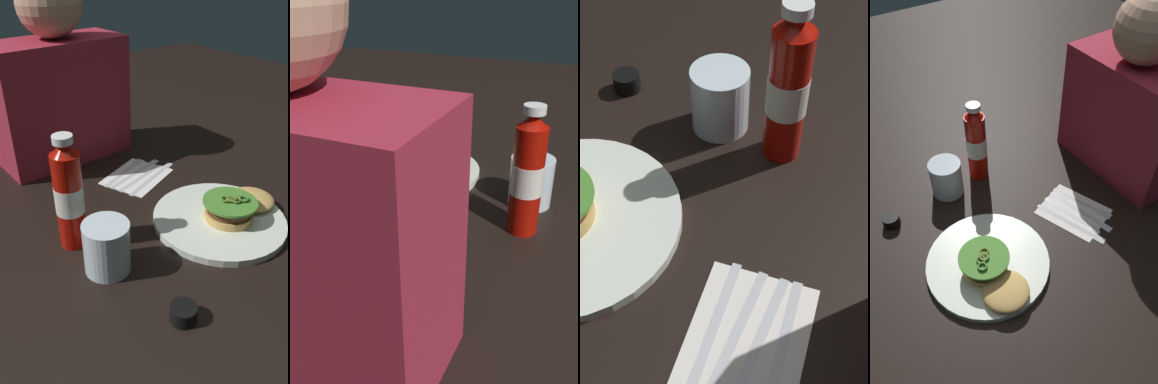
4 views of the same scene
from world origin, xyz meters
TOP-DOWN VIEW (x-y plane):
  - ground_plane at (0.00, 0.00)m, footprint 3.00×3.00m
  - dinner_plate at (0.12, -0.02)m, footprint 0.30×0.30m
  - burger_sandwich at (0.16, -0.03)m, footprint 0.20×0.12m
  - ketchup_bottle at (-0.17, 0.13)m, footprint 0.06×0.06m
  - water_glass at (-0.15, 0.02)m, footprint 0.09×0.09m
  - condiment_cup at (-0.13, -0.16)m, footprint 0.05×0.05m
  - napkin at (0.11, 0.27)m, footprint 0.21×0.19m
  - steak_knife at (0.15, 0.24)m, footprint 0.20×0.08m
  - spoon_utensil at (0.14, 0.26)m, footprint 0.18×0.06m
  - butter_knife at (0.13, 0.28)m, footprint 0.20×0.06m
  - fork_utensil at (0.11, 0.31)m, footprint 0.17×0.08m
  - diner_person at (0.03, 0.50)m, footprint 0.36×0.17m

SIDE VIEW (x-z plane):
  - ground_plane at x=0.00m, z-range 0.00..0.00m
  - napkin at x=0.11m, z-range 0.00..0.00m
  - spoon_utensil at x=0.14m, z-range 0.00..0.01m
  - butter_knife at x=0.13m, z-range 0.00..0.01m
  - fork_utensil at x=0.11m, z-range 0.00..0.01m
  - steak_knife at x=0.15m, z-range 0.00..0.01m
  - dinner_plate at x=0.12m, z-range 0.00..0.02m
  - condiment_cup at x=-0.13m, z-range 0.00..0.03m
  - burger_sandwich at x=0.16m, z-range 0.01..0.06m
  - water_glass at x=-0.15m, z-range 0.00..0.10m
  - ketchup_bottle at x=-0.17m, z-range -0.01..0.24m
  - diner_person at x=0.03m, z-range -0.04..0.46m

